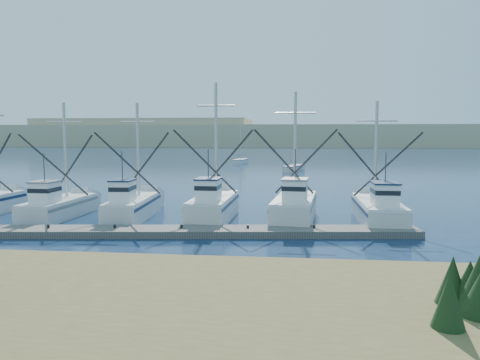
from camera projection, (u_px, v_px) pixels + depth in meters
name	position (u px, v px, depth m)	size (l,w,h in m)	color
ground	(278.00, 265.00, 21.80)	(500.00, 500.00, 0.00)	#0E203D
floating_dock	(148.00, 232.00, 28.12)	(32.52, 2.17, 0.43)	#605C56
dune_ridge	(290.00, 136.00, 229.02)	(360.00, 60.00, 10.00)	tan
trawler_fleet	(186.00, 207.00, 32.88)	(31.57, 8.60, 9.71)	silver
sailboat_near	(294.00, 168.00, 75.10)	(3.62, 6.79, 8.10)	silver
sailboat_far	(240.00, 162.00, 93.30)	(2.72, 5.95, 8.10)	silver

